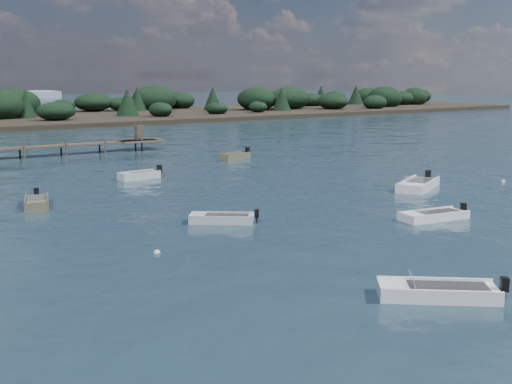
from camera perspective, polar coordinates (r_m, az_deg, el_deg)
ground at (r=83.53m, az=-16.19°, el=4.24°), size 400.00×400.00×0.00m
dinghy_extra_a at (r=43.51m, az=-18.92°, el=-1.01°), size 2.35×3.98×1.15m
dinghy_near_olive at (r=25.45m, az=15.80°, el=-8.72°), size 4.48×4.07×1.17m
tender_far_grey_b at (r=64.40m, az=-1.88°, el=3.10°), size 3.85×2.18×1.29m
dinghy_mid_white_a at (r=38.85m, az=15.48°, el=-2.16°), size 4.52×2.18×1.04m
dinghy_mid_white_b at (r=48.94m, az=14.20°, el=0.48°), size 5.46×4.02×1.38m
dinghy_mid_grey at (r=36.70m, az=-3.07°, el=-2.52°), size 3.71×3.31×1.00m
tender_far_white at (r=52.77m, az=-10.34°, el=1.33°), size 3.72×1.52×1.26m
buoy_c at (r=30.87m, az=-8.80°, el=-5.37°), size 0.32×0.32×0.32m
buoy_d at (r=54.33m, az=21.12°, el=0.86°), size 0.32×0.32×0.32m
buoy_e at (r=53.96m, az=-8.63°, el=1.39°), size 0.32×0.32×0.32m
far_headland at (r=129.56m, az=-11.28°, el=7.35°), size 190.00×40.00×5.80m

